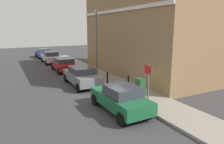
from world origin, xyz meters
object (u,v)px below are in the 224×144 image
object	(u,v)px
car_silver	(51,57)
street_sign	(148,80)
car_red	(64,64)
lamppost	(97,40)
utility_cabinet	(140,88)
car_green	(121,98)
bollard_near_cabinet	(128,82)
car_blue	(43,53)
bollard_far_kerb	(107,78)
car_grey	(82,76)

from	to	relation	value
car_silver	street_sign	distance (m)	18.20
car_red	lamppost	bearing A→B (deg)	-154.33
street_sign	car_red	bearing A→B (deg)	96.07
utility_cabinet	street_sign	bearing A→B (deg)	-111.76
car_red	lamppost	size ratio (longest dim) A/B	0.73
car_green	street_sign	bearing A→B (deg)	-104.88
utility_cabinet	bollard_near_cabinet	xyz separation A→B (m)	(0.10, 1.54, 0.02)
car_blue	lamppost	size ratio (longest dim) A/B	0.70
bollard_far_kerb	street_sign	distance (m)	4.89
car_silver	car_blue	size ratio (longest dim) A/B	1.07
car_silver	lamppost	distance (m)	10.42
car_grey	street_sign	world-z (taller)	street_sign
lamppost	utility_cabinet	bearing A→B (deg)	-89.79
car_silver	car_blue	world-z (taller)	car_silver
car_red	bollard_near_cabinet	distance (m)	9.41
car_green	bollard_far_kerb	size ratio (longest dim) A/B	3.92
car_silver	car_blue	distance (m)	5.57
car_green	car_red	distance (m)	11.94
car_silver	lamppost	world-z (taller)	lamppost
car_grey	car_blue	xyz separation A→B (m)	(0.08, 17.45, -0.07)
street_sign	bollard_near_cabinet	bearing A→B (deg)	76.85
street_sign	lamppost	distance (m)	8.42
utility_cabinet	lamppost	size ratio (longest dim) A/B	0.20
car_blue	lamppost	distance (m)	15.81
car_grey	car_red	bearing A→B (deg)	-2.12
car_green	bollard_far_kerb	xyz separation A→B (m)	(1.43, 4.43, -0.04)
car_green	car_blue	world-z (taller)	car_green
car_grey	utility_cabinet	xyz separation A→B (m)	(2.17, -4.66, -0.08)
street_sign	utility_cabinet	bearing A→B (deg)	68.24
car_red	bollard_far_kerb	world-z (taller)	car_red
car_blue	bollard_near_cabinet	distance (m)	20.68
bollard_near_cabinet	utility_cabinet	bearing A→B (deg)	-93.70
car_silver	car_grey	bearing A→B (deg)	179.48
car_silver	street_sign	world-z (taller)	street_sign
car_red	bollard_far_kerb	xyz separation A→B (m)	(1.26, -7.51, -0.01)
car_silver	bollard_far_kerb	bearing A→B (deg)	-174.09
car_grey	lamppost	distance (m)	3.88
car_red	car_silver	world-z (taller)	car_silver
car_red	car_blue	distance (m)	11.38
car_silver	utility_cabinet	distance (m)	16.67
car_blue	street_sign	bearing A→B (deg)	-176.40
car_blue	lamppost	bearing A→B (deg)	-172.33
car_green	car_blue	distance (m)	23.32
car_grey	car_silver	distance (m)	11.88
car_green	bollard_far_kerb	bearing A→B (deg)	-18.75
car_blue	bollard_near_cabinet	xyz separation A→B (m)	(2.18, -20.57, 0.02)
car_red	car_grey	bearing A→B (deg)	178.38
car_red	lamppost	xyz separation A→B (m)	(1.91, -4.08, 2.59)
bollard_far_kerb	car_red	bearing A→B (deg)	99.55
car_red	car_blue	world-z (taller)	car_red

